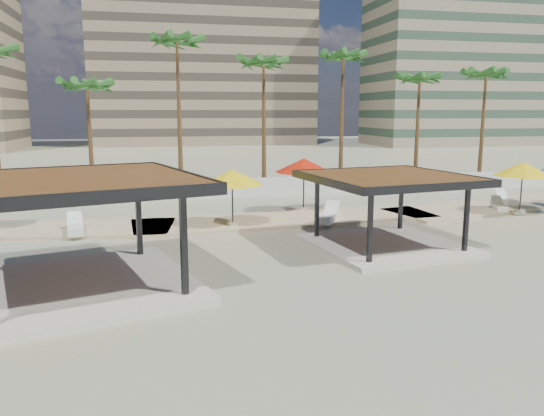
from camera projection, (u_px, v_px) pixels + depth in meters
The scene contains 20 objects.
ground at pixel (282, 259), 20.81m from camera, with size 200.00×200.00×0.00m, color tan.
promenade at pixel (285, 218), 28.59m from camera, with size 44.45×7.97×0.24m.
boundary_wall at pixel (228, 188), 36.08m from camera, with size 56.00×0.30×1.20m, color silver.
building_mid at pixel (203, 63), 94.08m from camera, with size 38.00×16.00×30.40m.
building_east at pixel (464, 44), 91.25m from camera, with size 32.00×15.00×36.40m.
pavilion_central at pixel (388, 204), 22.29m from camera, with size 7.03×7.03×3.12m.
pavilion_west at pixel (77, 223), 16.87m from camera, with size 9.02×9.02×3.70m.
umbrella_b at pixel (232, 177), 25.69m from camera, with size 3.64×3.64×2.77m.
umbrella_c at pixel (304, 166), 29.89m from camera, with size 4.31×4.31×2.94m.
umbrella_e at pixel (523, 169), 29.07m from camera, with size 3.88×3.88×2.80m.
lounger_a at pixel (75, 228), 24.58m from camera, with size 1.02×2.23×0.81m.
lounger_b at pixel (328, 217), 27.16m from camera, with size 1.89×2.37×0.88m.
lounger_c at pixel (505, 200), 32.31m from camera, with size 1.07×2.15×0.78m.
lounger_d at pixel (499, 206), 30.40m from camera, with size 1.23×1.94×0.70m.
palm_c at pixel (87, 90), 35.05m from camera, with size 3.00×3.00×8.23m.
palm_d at pixel (177, 48), 36.56m from camera, with size 3.00×3.00×11.33m.
palm_e at pixel (264, 68), 37.57m from camera, with size 3.00×3.00×9.95m.
palm_f at pixel (343, 62), 38.92m from camera, with size 3.00×3.00×10.53m.
palm_g at pixel (420, 83), 40.05m from camera, with size 3.00×3.00×9.00m.
palm_h at pixel (486, 79), 41.82m from camera, with size 3.00×3.00×9.45m.
Camera 1 is at (-4.70, -19.57, 5.69)m, focal length 35.00 mm.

